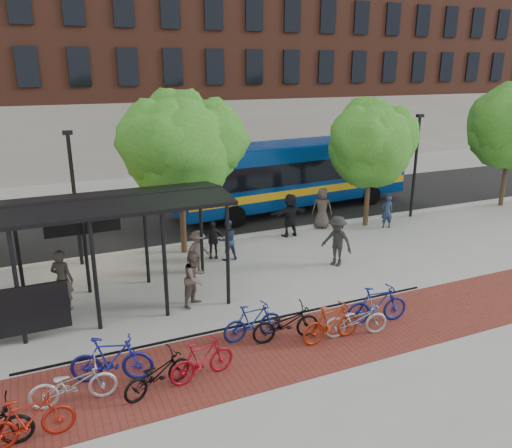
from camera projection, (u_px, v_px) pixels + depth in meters
name	position (u px, v px, depth m)	size (l,w,h in m)	color
ground	(285.00, 269.00, 18.87)	(160.00, 160.00, 0.00)	#9E9E99
asphalt_street	(215.00, 214.00, 25.85)	(160.00, 8.00, 0.01)	black
curb	(245.00, 236.00, 22.34)	(160.00, 0.25, 0.12)	#B7B7B2
brick_strip	(303.00, 344.00, 13.73)	(24.00, 3.00, 0.01)	maroon
bike_rack_rail	(247.00, 338.00, 14.02)	(12.00, 0.05, 0.95)	black
building_brick	(253.00, 34.00, 42.39)	(55.00, 14.00, 20.00)	brown
bus_shelter	(44.00, 222.00, 14.42)	(10.60, 3.07, 3.60)	black
tree_b	(181.00, 143.00, 19.33)	(5.15, 4.20, 6.47)	#382619
tree_c	(372.00, 141.00, 22.91)	(4.66, 3.80, 5.92)	#382619
lamp_post_left	(74.00, 195.00, 18.49)	(0.35, 0.20, 5.12)	black
lamp_post_right	(415.00, 163.00, 24.65)	(0.35, 0.20, 5.12)	black
bus	(294.00, 171.00, 26.25)	(13.38, 4.10, 3.56)	navy
bike_1	(29.00, 420.00, 9.99)	(0.50, 1.78, 1.07)	maroon
bike_2	(73.00, 384.00, 11.19)	(0.67, 1.91, 1.00)	#B6B6B9
bike_3	(112.00, 360.00, 11.94)	(0.56, 1.99, 1.19)	navy
bike_4	(157.00, 374.00, 11.62)	(0.62, 1.78, 0.93)	black
bike_5	(202.00, 360.00, 12.08)	(0.49, 1.72, 1.03)	maroon
bike_7	(253.00, 321.00, 13.86)	(0.50, 1.76, 1.06)	navy
bike_8	(286.00, 323.00, 13.81)	(0.68, 1.95, 1.03)	black
bike_9	(331.00, 323.00, 13.74)	(0.52, 1.84, 1.11)	maroon
bike_10	(356.00, 319.00, 14.05)	(0.66, 1.89, 0.99)	#ADADB0
bike_11	(377.00, 305.00, 14.70)	(0.55, 1.96, 1.18)	navy
pedestrian_1	(62.00, 280.00, 15.45)	(0.72, 0.47, 1.98)	#37322C
pedestrian_2	(227.00, 240.00, 19.52)	(0.79, 0.62, 1.63)	#21324E
pedestrian_3	(198.00, 252.00, 18.33)	(1.04, 0.60, 1.61)	brown
pedestrian_4	(213.00, 240.00, 19.72)	(0.89, 0.37, 1.52)	black
pedestrian_5	(290.00, 215.00, 22.24)	(1.81, 0.58, 1.96)	black
pedestrian_6	(322.00, 208.00, 23.37)	(0.94, 0.61, 1.93)	#423B35
pedestrian_7	(387.00, 212.00, 23.46)	(0.58, 0.38, 1.58)	#21314E
pedestrian_8	(195.00, 278.00, 15.75)	(0.89, 0.69, 1.82)	brown
pedestrian_9	(337.00, 241.00, 18.93)	(1.27, 0.73, 1.96)	black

